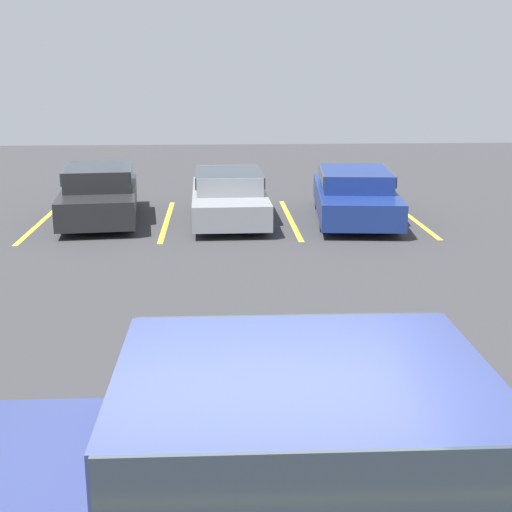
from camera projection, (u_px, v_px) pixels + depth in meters
stall_stripe_a at (41, 222)px, 16.98m from camera, size 0.12×4.68×0.01m
stall_stripe_b at (167, 221)px, 17.14m from camera, size 0.12×4.68×0.01m
stall_stripe_c at (290, 219)px, 17.31m from camera, size 0.12×4.68×0.01m
stall_stripe_d at (411, 218)px, 17.47m from camera, size 0.12×4.68×0.01m
pickup_truck at (353, 509)px, 4.41m from camera, size 6.17×2.05×1.89m
parked_sedan_a at (99, 192)px, 17.09m from camera, size 2.11×4.39×1.29m
parked_sedan_b at (229, 194)px, 17.10m from camera, size 1.79×4.37×1.17m
parked_sedan_c at (355, 193)px, 17.14m from camera, size 2.23×4.68×1.20m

